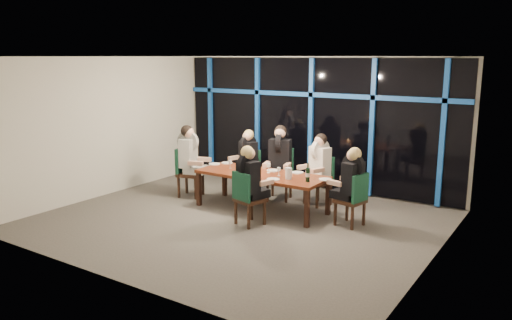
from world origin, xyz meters
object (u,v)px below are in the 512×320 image
object	(u,v)px
chair_near_mid	(246,196)
diner_end_right	(351,175)
chair_far_mid	(281,171)
chair_end_right	(354,197)
water_pitcher	(289,173)
chair_far_left	(250,168)
diner_far_right	(319,159)
diner_end_left	(190,151)
dining_table	(262,177)
wine_bottle	(308,174)
diner_far_mid	(280,152)
chair_end_left	(187,169)
diner_far_left	(247,152)
diner_near_mid	(250,174)
chair_far_right	(321,177)

from	to	relation	value
chair_near_mid	diner_end_right	xyz separation A→B (m)	(1.56, 1.03, 0.38)
chair_far_mid	chair_near_mid	distance (m)	1.92
chair_end_right	water_pitcher	size ratio (longest dim) A/B	4.57
chair_far_left	water_pitcher	distance (m)	2.02
diner_far_right	diner_end_left	xyz separation A→B (m)	(-2.60, -0.95, 0.05)
dining_table	diner_end_right	size ratio (longest dim) A/B	2.71
chair_far_left	wine_bottle	bearing A→B (deg)	-13.73
chair_far_mid	diner_far_mid	xyz separation A→B (m)	(0.03, -0.09, 0.43)
chair_end_left	water_pitcher	distance (m)	2.61
diner_far_left	diner_near_mid	size ratio (longest dim) A/B	0.97
chair_near_mid	diner_end_right	bearing A→B (deg)	-129.88
chair_far_mid	diner_far_right	bearing A→B (deg)	-15.60
chair_end_right	chair_near_mid	bearing A→B (deg)	-46.49
diner_far_mid	diner_end_right	size ratio (longest dim) A/B	1.10
chair_far_left	wine_bottle	distance (m)	2.35
diner_near_mid	diner_far_mid	bearing A→B (deg)	-60.44
chair_far_left	chair_far_right	xyz separation A→B (m)	(1.77, 0.01, 0.02)
chair_far_left	diner_near_mid	size ratio (longest dim) A/B	1.00
water_pitcher	diner_far_right	bearing A→B (deg)	70.22
chair_far_mid	diner_far_right	xyz separation A→B (m)	(0.89, 0.01, 0.36)
chair_far_right	diner_far_right	xyz separation A→B (m)	(-0.03, -0.08, 0.40)
chair_far_left	diner_near_mid	world-z (taller)	diner_near_mid
chair_near_mid	diner_far_left	size ratio (longest dim) A/B	1.06
wine_bottle	diner_far_left	bearing A→B (deg)	153.18
chair_far_left	diner_far_left	distance (m)	0.39
chair_end_left	diner_end_right	xyz separation A→B (m)	(3.76, 0.11, 0.34)
chair_near_mid	water_pitcher	distance (m)	0.96
diner_far_mid	chair_end_right	bearing A→B (deg)	-37.29
chair_far_left	chair_far_mid	distance (m)	0.85
chair_end_right	wine_bottle	xyz separation A→B (m)	(-0.85, -0.18, 0.34)
chair_far_right	wine_bottle	world-z (taller)	wine_bottle
chair_end_right	chair_near_mid	world-z (taller)	chair_near_mid
chair_far_mid	chair_end_left	bearing A→B (deg)	-168.02
chair_end_left	chair_end_right	bearing A→B (deg)	-104.48
diner_end_left	diner_far_mid	bearing A→B (deg)	-79.93
diner_far_left	water_pitcher	world-z (taller)	diner_far_left
chair_end_left	wine_bottle	world-z (taller)	wine_bottle
chair_near_mid	diner_near_mid	world-z (taller)	diner_near_mid
diner_near_mid	chair_end_left	bearing A→B (deg)	-3.85
chair_far_mid	chair_far_right	bearing A→B (deg)	-10.62
diner_far_mid	wine_bottle	size ratio (longest dim) A/B	3.02
chair_end_right	diner_end_left	bearing A→B (deg)	-77.02
chair_end_right	diner_far_mid	bearing A→B (deg)	-99.31
dining_table	diner_end_right	bearing A→B (deg)	2.64
chair_far_right	diner_end_left	bearing A→B (deg)	-138.08
chair_near_mid	water_pitcher	xyz separation A→B (m)	(0.40, 0.82, 0.30)
diner_far_left	diner_near_mid	xyz separation A→B (m)	(1.28, -1.79, 0.03)
diner_far_mid	diner_far_left	bearing A→B (deg)	158.39
chair_far_left	diner_far_left	size ratio (longest dim) A/B	1.03
diner_end_left	diner_near_mid	size ratio (longest dim) A/B	1.07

